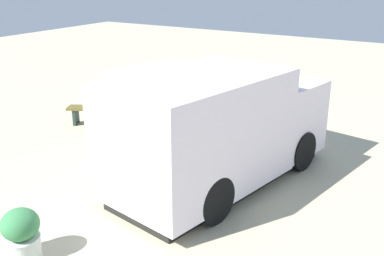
% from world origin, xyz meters
% --- Properties ---
extents(ground_plane, '(40.00, 40.00, 0.00)m').
position_xyz_m(ground_plane, '(0.00, 0.00, 0.00)').
color(ground_plane, '#BBB493').
extents(food_truck, '(5.20, 3.32, 2.27)m').
position_xyz_m(food_truck, '(0.08, 0.66, 1.08)').
color(food_truck, white).
rests_on(food_truck, ground_plane).
extents(planter_flowering_near, '(0.56, 0.56, 0.79)m').
position_xyz_m(planter_flowering_near, '(3.78, -0.58, 0.41)').
color(planter_flowering_near, silver).
rests_on(planter_flowering_near, ground_plane).
extents(planter_flowering_far, '(0.50, 0.50, 0.65)m').
position_xyz_m(planter_flowering_far, '(-4.33, -3.24, 0.34)').
color(planter_flowering_far, beige).
rests_on(planter_flowering_far, ground_plane).
extents(plaza_bench, '(1.23, 1.86, 0.50)m').
position_xyz_m(plaza_bench, '(-1.37, -3.65, 0.38)').
color(plaza_bench, brown).
rests_on(plaza_bench, ground_plane).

